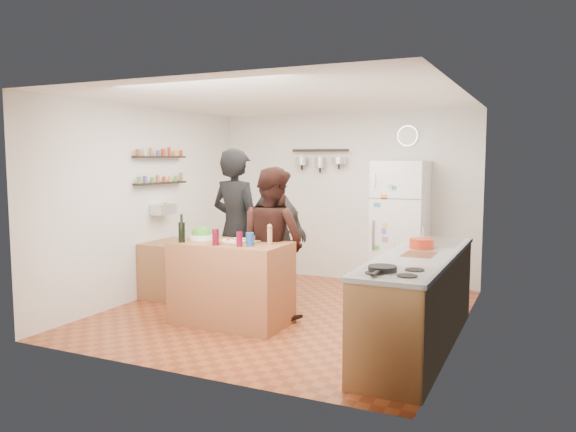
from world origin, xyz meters
The scene contains 26 objects.
room_shell centered at (0.00, 0.39, 1.25)m, with size 4.20×4.20×4.20m.
prep_island centered at (-0.35, -0.63, 0.46)m, with size 1.25×0.72×0.91m, color #A2613B.
pizza_board centered at (-0.27, -0.65, 0.92)m, with size 0.42×0.34×0.02m, color olive.
pizza centered at (-0.27, -0.65, 0.94)m, with size 0.34×0.34×0.02m, color #D2B68A.
salad_bowl centered at (-0.77, -0.58, 0.94)m, with size 0.28×0.28×0.06m, color white.
wine_bottle centered at (-0.85, -0.85, 1.02)m, with size 0.07×0.07×0.22m, color black.
wine_glass_near centered at (-0.40, -0.87, 1.00)m, with size 0.07×0.07×0.17m, color #54071B.
wine_glass_far centered at (-0.13, -0.83, 0.99)m, with size 0.06×0.06×0.16m, color #5F0821.
pepper_mill centered at (0.10, -0.58, 1.00)m, with size 0.05×0.05×0.17m, color #AC7548.
salt_canister centered at (-0.05, -0.75, 0.98)m, with size 0.09×0.09×0.14m, color navy.
person_left centered at (-0.63, -0.03, 0.98)m, with size 0.71×0.47×1.95m, color black.
person_center centered at (-0.06, -0.19, 0.87)m, with size 0.84×0.66×1.73m, color black.
person_back centered at (-0.33, 0.44, 0.87)m, with size 1.02×0.42×1.73m, color #2F2D2A.
counter_run centered at (1.70, -0.55, 0.45)m, with size 0.63×2.63×0.90m, color #9E7042.
stove_top centered at (1.70, -1.50, 0.91)m, with size 0.60×0.62×0.02m, color white.
skillet centered at (1.60, -1.52, 0.94)m, with size 0.23×0.23×0.04m, color black.
sink centered at (1.70, 0.30, 0.92)m, with size 0.50×0.80×0.03m, color silver.
cutting_board centered at (1.70, -0.58, 0.91)m, with size 0.30×0.40×0.02m, color brown.
red_bowl centered at (1.65, -0.23, 0.97)m, with size 0.25×0.25×0.10m, color #AD2D13.
fridge centered at (0.95, 1.75, 0.90)m, with size 0.70×0.68×1.80m, color white.
wall_clock centered at (0.95, 2.08, 2.15)m, with size 0.30×0.30×0.03m, color silver.
spice_shelf_lower centered at (-1.93, 0.20, 1.50)m, with size 0.12×1.00×0.03m, color black.
spice_shelf_upper centered at (-1.93, 0.20, 1.85)m, with size 0.12×1.00×0.03m, color black.
produce_basket centered at (-1.90, 0.20, 1.15)m, with size 0.18×0.35×0.14m, color silver.
side_table centered at (-1.74, 0.13, 0.36)m, with size 0.50×0.80×0.73m, color olive.
pot_rack centered at (-0.35, 2.00, 1.95)m, with size 0.90×0.04×0.04m, color black.
Camera 1 is at (2.80, -5.90, 1.84)m, focal length 35.00 mm.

